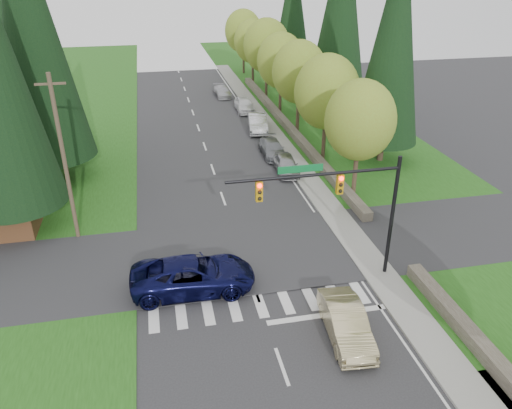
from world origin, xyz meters
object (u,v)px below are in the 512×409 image
object	(u,v)px
parked_car_b	(272,149)
parked_car_e	(222,92)
suv_navy	(193,275)
parked_car_c	(258,123)
parked_car_d	(244,105)
parked_car_a	(286,164)
sedan_champagne	(346,323)

from	to	relation	value
parked_car_b	parked_car_e	bearing A→B (deg)	94.53
parked_car_e	suv_navy	bearing A→B (deg)	-103.84
parked_car_c	parked_car_d	xyz separation A→B (m)	(0.00, 6.90, -0.05)
suv_navy	parked_car_e	bearing A→B (deg)	-8.73
parked_car_e	parked_car_b	bearing A→B (deg)	-89.69
suv_navy	parked_car_a	bearing A→B (deg)	-29.96
suv_navy	parked_car_c	bearing A→B (deg)	-17.41
parked_car_e	parked_car_a	bearing A→B (deg)	-89.81
suv_navy	parked_car_e	world-z (taller)	suv_navy
parked_car_e	parked_car_d	bearing A→B (deg)	-81.54
parked_car_a	parked_car_e	size ratio (longest dim) A/B	0.97
parked_car_a	parked_car_b	xyz separation A→B (m)	(-0.17, 3.84, -0.05)
parked_car_b	parked_car_c	world-z (taller)	parked_car_c
parked_car_c	parked_car_a	bearing A→B (deg)	-82.12
parked_car_b	parked_car_c	bearing A→B (deg)	89.67
parked_car_a	parked_car_d	distance (m)	17.60
sedan_champagne	parked_car_e	world-z (taller)	sedan_champagne
parked_car_d	parked_car_b	bearing A→B (deg)	-89.63
parked_car_a	parked_car_d	bearing A→B (deg)	94.46
suv_navy	parked_car_d	xyz separation A→B (m)	(8.69, 31.51, -0.11)
parked_car_d	parked_car_e	size ratio (longest dim) A/B	1.04
parked_car_a	parked_car_c	distance (m)	10.70
sedan_champagne	parked_car_d	world-z (taller)	same
sedan_champagne	parked_car_e	xyz separation A→B (m)	(0.93, 43.35, -0.14)
parked_car_a	sedan_champagne	bearing A→B (deg)	-92.58
suv_navy	parked_car_d	size ratio (longest dim) A/B	1.41
sedan_champagne	suv_navy	world-z (taller)	suv_navy
sedan_champagne	parked_car_e	size ratio (longest dim) A/B	1.08
parked_car_c	parked_car_d	size ratio (longest dim) A/B	1.10
sedan_champagne	parked_car_d	bearing A→B (deg)	91.22
sedan_champagne	parked_car_c	distance (m)	29.69
parked_car_a	parked_car_d	size ratio (longest dim) A/B	0.93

